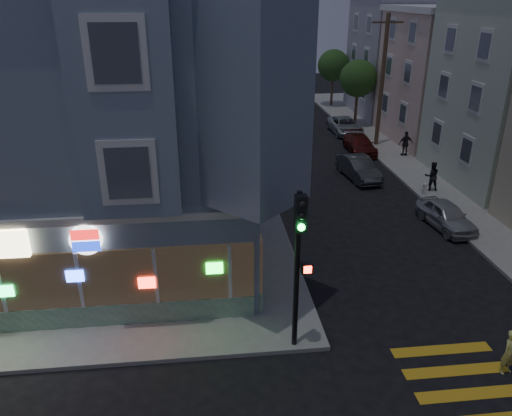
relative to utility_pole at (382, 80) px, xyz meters
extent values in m
plane|color=black|center=(-12.00, -24.00, -4.80)|extent=(120.00, 120.00, 0.00)
cube|color=gray|center=(-25.50, -1.00, -4.72)|extent=(33.00, 42.00, 0.15)
cube|color=slate|center=(-18.00, -13.00, 0.85)|extent=(14.00, 14.00, 11.00)
cube|color=silver|center=(-18.00, -13.00, -0.80)|extent=(14.30, 14.30, 0.25)
cube|color=#196B33|center=(-18.00, -20.05, -4.25)|extent=(13.60, 0.12, 0.80)
cube|color=#382B1E|center=(-18.00, -20.05, -2.85)|extent=(13.60, 0.10, 2.00)
cylinder|color=white|center=(-16.40, -20.13, -1.40)|extent=(1.00, 0.12, 1.00)
cube|color=beige|center=(7.50, 1.00, -0.15)|extent=(12.00, 8.60, 9.00)
cube|color=gray|center=(7.50, 10.00, 0.60)|extent=(12.00, 8.60, 10.50)
cylinder|color=#4C3826|center=(0.00, 0.00, -0.15)|extent=(0.30, 0.30, 9.00)
cube|color=#4C3826|center=(0.00, 0.00, 3.75)|extent=(2.20, 0.12, 0.12)
cylinder|color=#4C3826|center=(0.20, 6.00, -3.05)|extent=(0.24, 0.24, 3.20)
sphere|color=#1C4D1B|center=(0.20, 6.00, -0.85)|extent=(3.00, 3.00, 3.00)
cylinder|color=#4C3826|center=(0.20, 14.00, -3.05)|extent=(0.24, 0.24, 3.20)
sphere|color=#1C4D1B|center=(0.20, 14.00, -0.85)|extent=(3.00, 3.00, 3.00)
imported|color=#E7EA78|center=(-4.05, -23.50, -4.08)|extent=(0.60, 0.48, 1.44)
imported|color=black|center=(-0.05, -9.33, -3.82)|extent=(0.88, 0.73, 1.65)
imported|color=#28242C|center=(1.00, -2.92, -3.81)|extent=(1.01, 0.50, 1.67)
imported|color=#B1B3B9|center=(-1.30, -13.79, -4.17)|extent=(1.90, 3.83, 1.25)
imported|color=#373B3C|center=(-3.40, -6.64, -4.13)|extent=(1.90, 4.18, 1.33)
imported|color=#541713|center=(-1.70, -1.44, -4.20)|extent=(1.77, 4.16, 1.20)
imported|color=#ADB4B8|center=(-1.30, 3.76, -4.17)|extent=(2.13, 4.53, 1.25)
cylinder|color=black|center=(-10.10, -21.70, -2.06)|extent=(0.17, 0.17, 5.18)
cube|color=black|center=(-10.10, -21.93, -0.03)|extent=(0.34, 0.30, 1.09)
sphere|color=black|center=(-10.10, -22.09, 0.31)|extent=(0.21, 0.21, 0.21)
sphere|color=black|center=(-10.10, -22.09, -0.03)|extent=(0.21, 0.21, 0.21)
sphere|color=#19F23F|center=(-10.10, -22.09, -0.38)|extent=(0.21, 0.21, 0.21)
cube|color=black|center=(-9.84, -21.89, -1.80)|extent=(0.34, 0.22, 0.33)
cube|color=#FF2614|center=(-9.84, -22.00, -1.80)|extent=(0.23, 0.02, 0.23)
cylinder|color=white|center=(-0.70, -9.97, -4.38)|extent=(0.21, 0.21, 0.53)
sphere|color=white|center=(-0.70, -9.97, -4.07)|extent=(0.23, 0.23, 0.23)
cylinder|color=white|center=(-0.70, -9.97, -4.34)|extent=(0.40, 0.11, 0.11)
camera|label=1|loc=(-12.73, -34.28, 5.57)|focal=35.00mm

